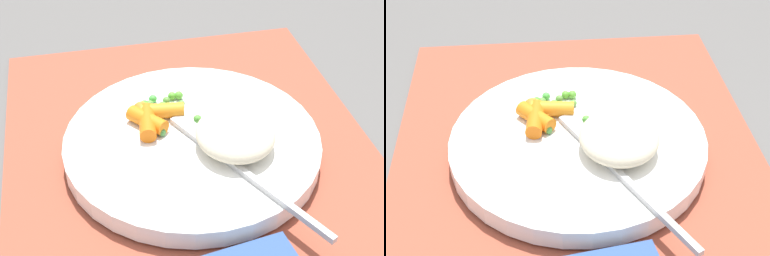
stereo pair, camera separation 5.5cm
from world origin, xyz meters
The scene contains 7 objects.
ground_plane centered at (0.00, 0.00, 0.00)m, with size 2.40×2.40×0.00m, color #565451.
placemat centered at (0.00, 0.00, 0.00)m, with size 0.46×0.37×0.01m, color #9E4733.
plate centered at (0.00, 0.00, 0.02)m, with size 0.26×0.26×0.02m, color white.
rice_mound centered at (-0.02, -0.04, 0.04)m, with size 0.08×0.08×0.03m, color beige.
carrot_portion centered at (0.03, 0.04, 0.03)m, with size 0.05×0.06×0.02m.
pea_scatter centered at (0.04, 0.02, 0.03)m, with size 0.08×0.07×0.01m.
fork centered at (-0.05, -0.02, 0.03)m, with size 0.19×0.11×0.01m.
Camera 2 is at (-0.43, 0.04, 0.38)m, focal length 53.01 mm.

